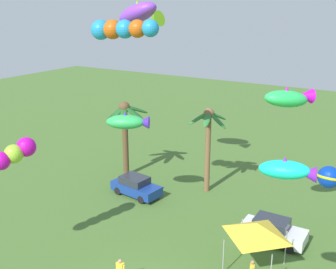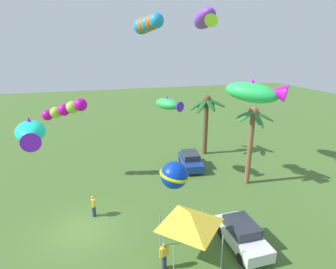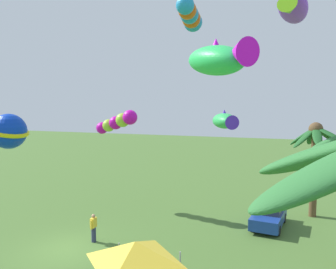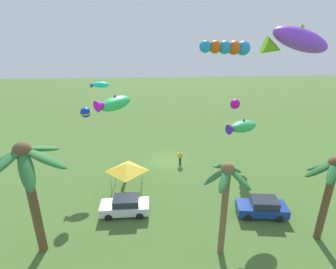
{
  "view_description": "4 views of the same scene",
  "coord_description": "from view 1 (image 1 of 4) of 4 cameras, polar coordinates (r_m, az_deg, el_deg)",
  "views": [
    {
      "loc": [
        10.21,
        -13.51,
        13.96
      ],
      "look_at": [
        -0.74,
        4.54,
        7.34
      ],
      "focal_mm": 44.36,
      "sensor_mm": 36.0,
      "label": 1
    },
    {
      "loc": [
        15.48,
        1.24,
        11.17
      ],
      "look_at": [
        -0.04,
        5.73,
        5.9
      ],
      "focal_mm": 28.88,
      "sensor_mm": 36.0,
      "label": 2
    },
    {
      "loc": [
        14.9,
        10.63,
        7.85
      ],
      "look_at": [
        0.26,
        5.72,
        6.35
      ],
      "focal_mm": 36.67,
      "sensor_mm": 36.0,
      "label": 3
    },
    {
      "loc": [
        1.8,
        27.01,
        13.82
      ],
      "look_at": [
        0.33,
        5.35,
        5.37
      ],
      "focal_mm": 28.3,
      "sensor_mm": 36.0,
      "label": 4
    }
  ],
  "objects": [
    {
      "name": "kite_tube_3",
      "position": [
        23.94,
        -6.38,
        14.18
      ],
      "size": [
        4.18,
        1.43,
        1.2
      ],
      "color": "#1F8ECF"
    },
    {
      "name": "kite_fish_2",
      "position": [
        27.12,
        -5.52,
        1.76
      ],
      "size": [
        3.01,
        2.26,
        1.16
      ],
      "color": "green"
    },
    {
      "name": "festival_tent",
      "position": [
        23.25,
        12.08,
        -12.65
      ],
      "size": [
        2.86,
        2.86,
        2.85
      ],
      "color": "#9E9EA3",
      "rests_on": "ground"
    },
    {
      "name": "palm_tree_0",
      "position": [
        34.29,
        -5.94,
        1.74
      ],
      "size": [
        3.68,
        3.49,
        6.45
      ],
      "color": "brown",
      "rests_on": "ground"
    },
    {
      "name": "palm_tree_2",
      "position": [
        31.29,
        5.57,
        0.34
      ],
      "size": [
        2.85,
        3.27,
        6.69
      ],
      "color": "brown",
      "rests_on": "ground"
    },
    {
      "name": "kite_fish_1",
      "position": [
        14.32,
        16.11,
        -4.7
      ],
      "size": [
        2.0,
        1.13,
        0.81
      ],
      "color": "#15EDC5"
    },
    {
      "name": "kite_fish_5",
      "position": [
        23.48,
        16.28,
        4.83
      ],
      "size": [
        2.78,
        2.76,
        1.26
      ],
      "color": "#29CD59"
    },
    {
      "name": "kite_tube_4",
      "position": [
        23.08,
        -21.58,
        -3.17
      ],
      "size": [
        1.78,
        3.66,
        1.85
      ],
      "color": "#CC0DB1"
    },
    {
      "name": "parked_car_1",
      "position": [
        31.93,
        -4.43,
        -7.09
      ],
      "size": [
        4.09,
        2.19,
        1.51
      ],
      "color": "navy",
      "rests_on": "ground"
    },
    {
      "name": "kite_ball_6",
      "position": [
        18.74,
        21.22,
        -5.48
      ],
      "size": [
        1.19,
        1.19,
        0.94
      ],
      "color": "#0933B6"
    },
    {
      "name": "parked_car_0",
      "position": [
        26.86,
        14.21,
        -12.64
      ],
      "size": [
        3.91,
        1.75,
        1.51
      ],
      "color": "silver",
      "rests_on": "ground"
    },
    {
      "name": "kite_fish_0",
      "position": [
        29.85,
        -3.89,
        16.18
      ],
      "size": [
        4.15,
        2.24,
        2.22
      ],
      "color": "#893BE1"
    }
  ]
}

